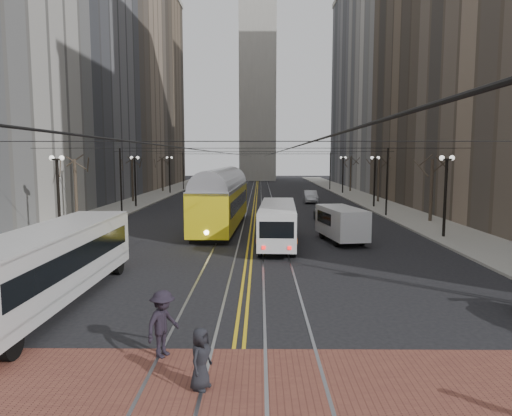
{
  "coord_description": "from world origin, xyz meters",
  "views": [
    {
      "loc": [
        0.64,
        -14.13,
        5.74
      ],
      "look_at": [
        0.42,
        10.49,
        3.0
      ],
      "focal_mm": 32.0,
      "sensor_mm": 36.0,
      "label": 1
    }
  ],
  "objects_px": {
    "clock_tower": "(258,34)",
    "sedan_grey": "(327,212)",
    "streetcar": "(222,205)",
    "rear_bus": "(278,224)",
    "transit_bus": "(50,268)",
    "cargo_van": "(341,225)",
    "pedestrian_d": "(163,323)",
    "pedestrian_a": "(201,358)",
    "sedan_silver": "(310,197)"
  },
  "relations": [
    {
      "from": "transit_bus",
      "to": "sedan_grey",
      "type": "bearing_deg",
      "value": 59.6
    },
    {
      "from": "clock_tower",
      "to": "pedestrian_d",
      "type": "height_order",
      "value": "clock_tower"
    },
    {
      "from": "transit_bus",
      "to": "pedestrian_a",
      "type": "relative_size",
      "value": 7.7
    },
    {
      "from": "clock_tower",
      "to": "sedan_grey",
      "type": "distance_m",
      "value": 83.51
    },
    {
      "from": "sedan_silver",
      "to": "pedestrian_d",
      "type": "bearing_deg",
      "value": -100.66
    },
    {
      "from": "cargo_van",
      "to": "pedestrian_d",
      "type": "relative_size",
      "value": 2.73
    },
    {
      "from": "transit_bus",
      "to": "clock_tower",
      "type": "bearing_deg",
      "value": 86.24
    },
    {
      "from": "pedestrian_d",
      "to": "transit_bus",
      "type": "bearing_deg",
      "value": 78.04
    },
    {
      "from": "rear_bus",
      "to": "pedestrian_a",
      "type": "relative_size",
      "value": 6.57
    },
    {
      "from": "clock_tower",
      "to": "sedan_grey",
      "type": "xyz_separation_m",
      "value": [
        6.63,
        -75.46,
        -35.13
      ]
    },
    {
      "from": "streetcar",
      "to": "cargo_van",
      "type": "relative_size",
      "value": 2.96
    },
    {
      "from": "rear_bus",
      "to": "sedan_grey",
      "type": "bearing_deg",
      "value": 68.91
    },
    {
      "from": "pedestrian_a",
      "to": "streetcar",
      "type": "bearing_deg",
      "value": 24.98
    },
    {
      "from": "transit_bus",
      "to": "sedan_silver",
      "type": "height_order",
      "value": "transit_bus"
    },
    {
      "from": "clock_tower",
      "to": "rear_bus",
      "type": "bearing_deg",
      "value": -88.81
    },
    {
      "from": "pedestrian_d",
      "to": "sedan_silver",
      "type": "bearing_deg",
      "value": 16.98
    },
    {
      "from": "sedan_grey",
      "to": "sedan_silver",
      "type": "xyz_separation_m",
      "value": [
        0.42,
        17.37,
        -0.07
      ]
    },
    {
      "from": "streetcar",
      "to": "transit_bus",
      "type": "bearing_deg",
      "value": -101.63
    },
    {
      "from": "streetcar",
      "to": "sedan_silver",
      "type": "bearing_deg",
      "value": 68.04
    },
    {
      "from": "rear_bus",
      "to": "clock_tower",
      "type": "bearing_deg",
      "value": 94.03
    },
    {
      "from": "clock_tower",
      "to": "pedestrian_d",
      "type": "relative_size",
      "value": 33.87
    },
    {
      "from": "sedan_grey",
      "to": "sedan_silver",
      "type": "bearing_deg",
      "value": 87.0
    },
    {
      "from": "streetcar",
      "to": "rear_bus",
      "type": "distance_m",
      "value": 8.41
    },
    {
      "from": "rear_bus",
      "to": "sedan_silver",
      "type": "relative_size",
      "value": 2.21
    },
    {
      "from": "clock_tower",
      "to": "cargo_van",
      "type": "distance_m",
      "value": 92.44
    },
    {
      "from": "transit_bus",
      "to": "sedan_silver",
      "type": "distance_m",
      "value": 43.38
    },
    {
      "from": "pedestrian_a",
      "to": "pedestrian_d",
      "type": "relative_size",
      "value": 0.8
    },
    {
      "from": "rear_bus",
      "to": "cargo_van",
      "type": "distance_m",
      "value": 4.46
    },
    {
      "from": "rear_bus",
      "to": "pedestrian_d",
      "type": "distance_m",
      "value": 17.6
    },
    {
      "from": "streetcar",
      "to": "rear_bus",
      "type": "bearing_deg",
      "value": -56.74
    },
    {
      "from": "transit_bus",
      "to": "cargo_van",
      "type": "relative_size",
      "value": 2.25
    },
    {
      "from": "rear_bus",
      "to": "cargo_van",
      "type": "relative_size",
      "value": 1.92
    },
    {
      "from": "pedestrian_d",
      "to": "sedan_grey",
      "type": "bearing_deg",
      "value": 11.05
    },
    {
      "from": "transit_bus",
      "to": "sedan_silver",
      "type": "xyz_separation_m",
      "value": [
        14.53,
        40.87,
        -0.74
      ]
    },
    {
      "from": "cargo_van",
      "to": "sedan_grey",
      "type": "height_order",
      "value": "cargo_van"
    },
    {
      "from": "streetcar",
      "to": "sedan_grey",
      "type": "relative_size",
      "value": 3.24
    },
    {
      "from": "transit_bus",
      "to": "streetcar",
      "type": "xyz_separation_m",
      "value": [
        4.98,
        19.84,
        0.36
      ]
    },
    {
      "from": "pedestrian_a",
      "to": "transit_bus",
      "type": "bearing_deg",
      "value": 67.5
    },
    {
      "from": "streetcar",
      "to": "sedan_grey",
      "type": "xyz_separation_m",
      "value": [
        9.13,
        3.67,
        -1.03
      ]
    },
    {
      "from": "rear_bus",
      "to": "pedestrian_a",
      "type": "bearing_deg",
      "value": -95.04
    },
    {
      "from": "streetcar",
      "to": "clock_tower",
      "type": "bearing_deg",
      "value": 90.65
    },
    {
      "from": "cargo_van",
      "to": "pedestrian_d",
      "type": "xyz_separation_m",
      "value": [
        -8.32,
        -18.07,
        -0.19
      ]
    },
    {
      "from": "pedestrian_a",
      "to": "pedestrian_d",
      "type": "bearing_deg",
      "value": 56.97
    },
    {
      "from": "sedan_grey",
      "to": "transit_bus",
      "type": "bearing_deg",
      "value": -122.56
    },
    {
      "from": "streetcar",
      "to": "pedestrian_d",
      "type": "xyz_separation_m",
      "value": [
        0.34,
        -24.36,
        -0.87
      ]
    },
    {
      "from": "clock_tower",
      "to": "sedan_grey",
      "type": "bearing_deg",
      "value": -84.98
    },
    {
      "from": "clock_tower",
      "to": "pedestrian_d",
      "type": "bearing_deg",
      "value": -91.19
    },
    {
      "from": "transit_bus",
      "to": "streetcar",
      "type": "distance_m",
      "value": 20.45
    },
    {
      "from": "cargo_van",
      "to": "sedan_silver",
      "type": "relative_size",
      "value": 1.15
    },
    {
      "from": "sedan_grey",
      "to": "pedestrian_a",
      "type": "height_order",
      "value": "sedan_grey"
    }
  ]
}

